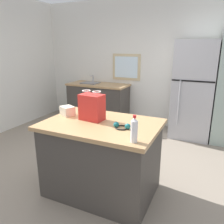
{
  "coord_description": "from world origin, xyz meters",
  "views": [
    {
      "loc": [
        1.45,
        -2.45,
        1.79
      ],
      "look_at": [
        0.28,
        0.08,
        0.97
      ],
      "focal_mm": 36.32,
      "sensor_mm": 36.0,
      "label": 1
    }
  ],
  "objects_px": {
    "ear_defenders": "(122,126)",
    "refrigerator": "(194,90)",
    "shopping_bag": "(92,107)",
    "kitchen_island": "(102,158)",
    "small_box": "(67,111)",
    "bottle": "(134,130)"
  },
  "relations": [
    {
      "from": "kitchen_island",
      "to": "shopping_bag",
      "type": "xyz_separation_m",
      "value": [
        -0.15,
        0.05,
        0.61
      ]
    },
    {
      "from": "small_box",
      "to": "ear_defenders",
      "type": "relative_size",
      "value": 0.86
    },
    {
      "from": "small_box",
      "to": "bottle",
      "type": "bearing_deg",
      "value": -22.62
    },
    {
      "from": "refrigerator",
      "to": "shopping_bag",
      "type": "distance_m",
      "value": 2.52
    },
    {
      "from": "shopping_bag",
      "to": "ear_defenders",
      "type": "height_order",
      "value": "shopping_bag"
    },
    {
      "from": "kitchen_island",
      "to": "shopping_bag",
      "type": "distance_m",
      "value": 0.64
    },
    {
      "from": "small_box",
      "to": "shopping_bag",
      "type": "bearing_deg",
      "value": -4.28
    },
    {
      "from": "kitchen_island",
      "to": "refrigerator",
      "type": "relative_size",
      "value": 0.71
    },
    {
      "from": "refrigerator",
      "to": "small_box",
      "type": "relative_size",
      "value": 11.05
    },
    {
      "from": "kitchen_island",
      "to": "ear_defenders",
      "type": "relative_size",
      "value": 6.74
    },
    {
      "from": "refrigerator",
      "to": "ear_defenders",
      "type": "height_order",
      "value": "refrigerator"
    },
    {
      "from": "bottle",
      "to": "ear_defenders",
      "type": "distance_m",
      "value": 0.39
    },
    {
      "from": "small_box",
      "to": "bottle",
      "type": "xyz_separation_m",
      "value": [
        1.07,
        -0.45,
        0.06
      ]
    },
    {
      "from": "refrigerator",
      "to": "small_box",
      "type": "distance_m",
      "value": 2.66
    },
    {
      "from": "refrigerator",
      "to": "bottle",
      "type": "relative_size",
      "value": 7.15
    },
    {
      "from": "kitchen_island",
      "to": "small_box",
      "type": "height_order",
      "value": "small_box"
    },
    {
      "from": "kitchen_island",
      "to": "ear_defenders",
      "type": "height_order",
      "value": "ear_defenders"
    },
    {
      "from": "ear_defenders",
      "to": "refrigerator",
      "type": "bearing_deg",
      "value": 78.71
    },
    {
      "from": "kitchen_island",
      "to": "bottle",
      "type": "relative_size",
      "value": 5.1
    },
    {
      "from": "kitchen_island",
      "to": "shopping_bag",
      "type": "relative_size",
      "value": 3.76
    },
    {
      "from": "kitchen_island",
      "to": "small_box",
      "type": "xyz_separation_m",
      "value": [
        -0.54,
        0.08,
        0.51
      ]
    },
    {
      "from": "refrigerator",
      "to": "bottle",
      "type": "xyz_separation_m",
      "value": [
        -0.25,
        -2.75,
        0.09
      ]
    }
  ]
}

